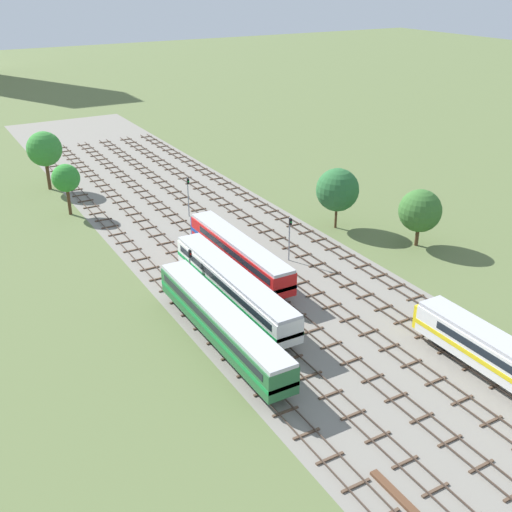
# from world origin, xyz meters

# --- Properties ---
(ground_plane) EXTENTS (480.00, 480.00, 0.00)m
(ground_plane) POSITION_xyz_m (0.00, 56.00, 0.00)
(ground_plane) COLOR #5B6B3D
(ballast_bed) EXTENTS (26.23, 176.00, 0.01)m
(ballast_bed) POSITION_xyz_m (0.00, 56.00, 0.00)
(ballast_bed) COLOR gray
(ballast_bed) RESTS_ON ground
(track_far_left) EXTENTS (2.40, 126.00, 0.29)m
(track_far_left) POSITION_xyz_m (-11.12, 57.00, 0.14)
(track_far_left) COLOR #47382D
(track_far_left) RESTS_ON ground
(track_left) EXTENTS (2.40, 126.00, 0.29)m
(track_left) POSITION_xyz_m (-6.67, 57.00, 0.14)
(track_left) COLOR #47382D
(track_left) RESTS_ON ground
(track_centre_left) EXTENTS (2.40, 126.00, 0.29)m
(track_centre_left) POSITION_xyz_m (-2.22, 57.00, 0.14)
(track_centre_left) COLOR #47382D
(track_centre_left) RESTS_ON ground
(track_centre) EXTENTS (2.40, 126.00, 0.29)m
(track_centre) POSITION_xyz_m (2.22, 57.00, 0.14)
(track_centre) COLOR #47382D
(track_centre) RESTS_ON ground
(track_centre_right) EXTENTS (2.40, 126.00, 0.29)m
(track_centre_right) POSITION_xyz_m (6.67, 57.00, 0.14)
(track_centre_right) COLOR #47382D
(track_centre_right) RESTS_ON ground
(track_right) EXTENTS (2.40, 126.00, 0.29)m
(track_right) POSITION_xyz_m (11.12, 57.00, 0.14)
(track_right) COLOR #47382D
(track_right) RESTS_ON ground
(passenger_coach_far_left_near) EXTENTS (2.96, 22.00, 3.80)m
(passenger_coach_far_left_near) POSITION_xyz_m (-11.12, 39.75, 2.61)
(passenger_coach_far_left_near) COLOR #286638
(passenger_coach_far_left_near) RESTS_ON ground
(passenger_coach_left_mid) EXTENTS (2.96, 22.00, 3.80)m
(passenger_coach_left_mid) POSITION_xyz_m (-6.67, 45.77, 2.61)
(passenger_coach_left_mid) COLOR white
(passenger_coach_left_mid) RESTS_ON ground
(diesel_railcar_centre_left_midfar) EXTENTS (2.96, 20.50, 3.80)m
(diesel_railcar_centre_left_midfar) POSITION_xyz_m (-2.22, 52.69, 2.60)
(diesel_railcar_centre_left_midfar) COLOR red
(diesel_railcar_centre_left_midfar) RESTS_ON ground
(signal_post_nearest) EXTENTS (0.28, 0.47, 5.60)m
(signal_post_nearest) POSITION_xyz_m (4.45, 52.30, 3.54)
(signal_post_nearest) COLOR gray
(signal_post_nearest) RESTS_ON ground
(signal_post_near) EXTENTS (0.28, 0.47, 5.80)m
(signal_post_near) POSITION_xyz_m (-0.00, 71.80, 3.66)
(signal_post_near) COLOR gray
(signal_post_near) RESTS_ON ground
(signal_post_mid) EXTENTS (0.28, 0.47, 4.81)m
(signal_post_mid) POSITION_xyz_m (-8.89, 51.52, 3.09)
(signal_post_mid) COLOR gray
(signal_post_mid) RESTS_ON ground
(lineside_tree_0) EXTENTS (5.45, 5.45, 9.33)m
(lineside_tree_0) POSITION_xyz_m (-14.43, 94.14, 6.57)
(lineside_tree_0) COLOR #4C331E
(lineside_tree_0) RESTS_ON ground
(lineside_tree_1) EXTENTS (3.96, 3.96, 7.43)m
(lineside_tree_1) POSITION_xyz_m (-14.51, 81.16, 5.41)
(lineside_tree_1) COLOR #4C331E
(lineside_tree_1) RESTS_ON ground
(lineside_tree_2) EXTENTS (5.78, 5.78, 8.34)m
(lineside_tree_2) POSITION_xyz_m (15.63, 58.01, 5.44)
(lineside_tree_2) COLOR #4C331E
(lineside_tree_2) RESTS_ON ground
(lineside_tree_3) EXTENTS (5.40, 5.40, 7.43)m
(lineside_tree_3) POSITION_xyz_m (21.06, 48.03, 4.72)
(lineside_tree_3) COLOR #4C331E
(lineside_tree_3) RESTS_ON ground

